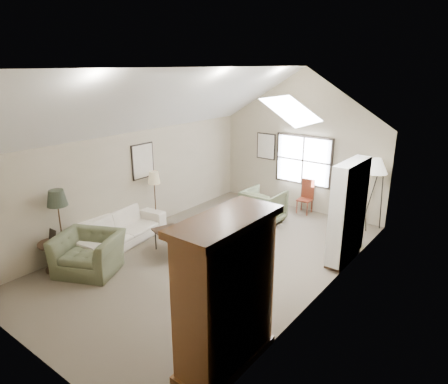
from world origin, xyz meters
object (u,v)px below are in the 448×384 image
Objects in this scene: armchair_far at (263,206)px; side_chair at (305,197)px; armoire at (226,294)px; armchair_near at (89,253)px; coffee_table at (172,244)px; side_table at (55,256)px; sofa at (118,229)px.

armchair_far is 1.43m from side_chair.
armchair_near is (-3.80, 0.39, -0.70)m from armoire.
side_chair is at bearing 74.66° from coffee_table.
coffee_table is (0.83, 1.56, -0.14)m from armchair_near.
armchair_near is at bearing 71.09° from armchair_far.
armoire reaches higher than side_chair.
armchair_far is at bearing 67.37° from side_table.
side_chair is (2.55, 4.51, 0.12)m from sofa.
side_table reaches higher than coffee_table.
armoire is at bearing -118.43° from sofa.
side_table is (-4.38, -0.01, -0.79)m from armoire.
armchair_near is 1.77m from coffee_table.
sofa reaches higher than coffee_table.
side_table is (-1.41, -1.96, 0.05)m from coffee_table.
sofa is 1.33m from armchair_near.
armchair_near reaches higher than coffee_table.
sofa is 1.60m from side_table.
armoire is 4.45m from side_table.
side_table is (0.00, -1.60, -0.05)m from sofa.
sofa is 5.18m from side_chair.
armchair_near is (0.58, -1.20, 0.04)m from sofa.
armchair_near is 4.61m from armchair_far.
coffee_table is 1.64× the size of side_table.
armchair_far is at bearing 116.48° from armoire.
coffee_table is at bearing 146.67° from armoire.
sofa reaches higher than side_table.
armchair_near is 0.71m from side_table.
side_chair is (1.97, 5.71, 0.08)m from armchair_near.
armchair_near reaches higher than side_table.
side_table is at bearing -114.82° from side_chair.
armchair_near is 1.99× the size of side_table.
side_chair is at bearing 45.36° from armchair_near.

